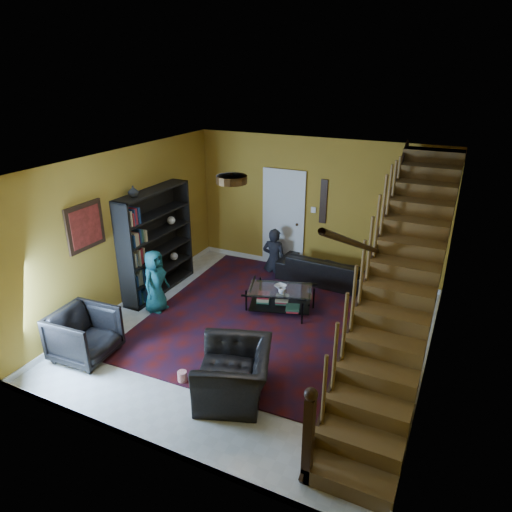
{
  "coord_description": "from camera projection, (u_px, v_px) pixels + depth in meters",
  "views": [
    {
      "loc": [
        2.75,
        -5.82,
        4.09
      ],
      "look_at": [
        -0.23,
        0.4,
        1.18
      ],
      "focal_mm": 32.0,
      "sensor_mm": 36.0,
      "label": 1
    }
  ],
  "objects": [
    {
      "name": "rug",
      "position": [
        267.0,
        317.0,
        7.97
      ],
      "size": [
        3.99,
        4.52,
        0.02
      ],
      "primitive_type": "cube",
      "rotation": [
        0.0,
        0.0,
        0.04
      ],
      "color": "#460E0C",
      "rests_on": "floor"
    },
    {
      "name": "door",
      "position": [
        283.0,
        221.0,
        9.66
      ],
      "size": [
        0.82,
        0.05,
        2.05
      ],
      "primitive_type": "cube",
      "color": "silver",
      "rests_on": "floor"
    },
    {
      "name": "popcorn_bucket",
      "position": [
        182.0,
        376.0,
        6.32
      ],
      "size": [
        0.15,
        0.15,
        0.15
      ],
      "primitive_type": "cylinder",
      "rotation": [
        0.0,
        0.0,
        0.1
      ],
      "color": "red",
      "rests_on": "rug"
    },
    {
      "name": "room",
      "position": [
        227.0,
        282.0,
        9.14
      ],
      "size": [
        5.5,
        5.5,
        5.5
      ],
      "color": "#A87F25",
      "rests_on": "ground"
    },
    {
      "name": "sofa",
      "position": [
        326.0,
        270.0,
        9.15
      ],
      "size": [
        1.96,
        0.85,
        0.56
      ],
      "primitive_type": "imported",
      "rotation": [
        0.0,
        0.0,
        3.09
      ],
      "color": "black",
      "rests_on": "floor"
    },
    {
      "name": "armchair_left",
      "position": [
        84.0,
        335.0,
        6.77
      ],
      "size": [
        0.89,
        0.87,
        0.77
      ],
      "primitive_type": "imported",
      "rotation": [
        0.0,
        0.0,
        1.63
      ],
      "color": "black",
      "rests_on": "floor"
    },
    {
      "name": "ceiling_fixture",
      "position": [
        232.0,
        179.0,
        5.79
      ],
      "size": [
        0.4,
        0.4,
        0.1
      ],
      "primitive_type": "cylinder",
      "color": "#3F2814",
      "rests_on": "room"
    },
    {
      "name": "armchair_right",
      "position": [
        234.0,
        374.0,
        5.97
      ],
      "size": [
        1.25,
        1.33,
        0.7
      ],
      "primitive_type": "imported",
      "rotation": [
        0.0,
        0.0,
        -1.22
      ],
      "color": "black",
      "rests_on": "floor"
    },
    {
      "name": "floor",
      "position": [
        258.0,
        333.0,
        7.52
      ],
      "size": [
        5.5,
        5.5,
        0.0
      ],
      "primitive_type": "plane",
      "color": "beige",
      "rests_on": "ground"
    },
    {
      "name": "bookshelf",
      "position": [
        157.0,
        244.0,
        8.6
      ],
      "size": [
        0.35,
        1.8,
        2.0
      ],
      "color": "black",
      "rests_on": "floor"
    },
    {
      "name": "cup_b",
      "position": [
        283.0,
        291.0,
        7.86
      ],
      "size": [
        0.14,
        0.14,
        0.1
      ],
      "primitive_type": "imported",
      "rotation": [
        0.0,
        0.0,
        -0.42
      ],
      "color": "#999999",
      "rests_on": "coffee_table"
    },
    {
      "name": "staircase",
      "position": [
        401.0,
        281.0,
        6.13
      ],
      "size": [
        0.95,
        5.02,
        3.18
      ],
      "color": "brown",
      "rests_on": "floor"
    },
    {
      "name": "person_adult_a",
      "position": [
        274.0,
        260.0,
        9.67
      ],
      "size": [
        0.53,
        0.36,
        1.41
      ],
      "primitive_type": "imported",
      "rotation": [
        0.0,
        0.0,
        3.19
      ],
      "color": "black",
      "rests_on": "sofa"
    },
    {
      "name": "wall_hanging",
      "position": [
        323.0,
        202.0,
        9.12
      ],
      "size": [
        0.14,
        0.03,
        0.9
      ],
      "primitive_type": "cube",
      "color": "black",
      "rests_on": "room"
    },
    {
      "name": "framed_picture",
      "position": [
        85.0,
        227.0,
        7.11
      ],
      "size": [
        0.04,
        0.74,
        0.74
      ],
      "primitive_type": "cube",
      "color": "maroon",
      "rests_on": "room"
    },
    {
      "name": "person_adult_b",
      "position": [
        380.0,
        286.0,
        8.83
      ],
      "size": [
        0.58,
        0.47,
        1.14
      ],
      "primitive_type": "imported",
      "rotation": [
        0.0,
        0.0,
        3.21
      ],
      "color": "black",
      "rests_on": "sofa"
    },
    {
      "name": "coffee_table",
      "position": [
        280.0,
        298.0,
        8.12
      ],
      "size": [
        1.26,
        0.97,
        0.43
      ],
      "rotation": [
        0.0,
        0.0,
        0.32
      ],
      "color": "black",
      "rests_on": "floor"
    },
    {
      "name": "cup_a",
      "position": [
        282.0,
        291.0,
        7.87
      ],
      "size": [
        0.15,
        0.15,
        0.1
      ],
      "primitive_type": "imported",
      "rotation": [
        0.0,
        0.0,
        -0.16
      ],
      "color": "#999999",
      "rests_on": "coffee_table"
    },
    {
      "name": "vase",
      "position": [
        133.0,
        191.0,
        7.75
      ],
      "size": [
        0.18,
        0.18,
        0.19
      ],
      "primitive_type": "imported",
      "color": "#999999",
      "rests_on": "bookshelf"
    },
    {
      "name": "person_child",
      "position": [
        155.0,
        281.0,
        7.99
      ],
      "size": [
        0.37,
        0.57,
        1.15
      ],
      "primitive_type": "imported",
      "rotation": [
        0.0,
        0.0,
        1.56
      ],
      "color": "#1B6866",
      "rests_on": "armchair_left"
    },
    {
      "name": "bowl",
      "position": [
        280.0,
        286.0,
        8.08
      ],
      "size": [
        0.25,
        0.25,
        0.05
      ],
      "primitive_type": "imported",
      "rotation": [
        0.0,
        0.0,
        -0.26
      ],
      "color": "#999999",
      "rests_on": "coffee_table"
    }
  ]
}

